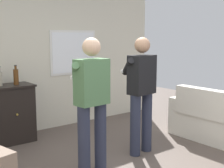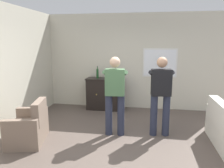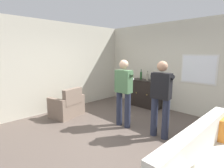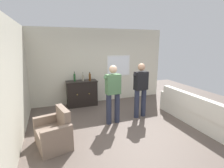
% 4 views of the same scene
% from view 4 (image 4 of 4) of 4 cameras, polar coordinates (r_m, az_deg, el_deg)
% --- Properties ---
extents(ground, '(10.40, 10.40, 0.00)m').
position_cam_4_polar(ground, '(4.87, 5.61, -14.54)').
color(ground, brown).
extents(wall_back_with_window, '(5.20, 0.15, 2.80)m').
position_cam_4_polar(wall_back_with_window, '(6.86, -3.66, 5.94)').
color(wall_back_with_window, beige).
rests_on(wall_back_with_window, ground).
extents(wall_side_left, '(0.12, 5.20, 2.80)m').
position_cam_4_polar(wall_side_left, '(4.03, -30.35, -0.92)').
color(wall_side_left, beige).
rests_on(wall_side_left, ground).
extents(couch, '(0.57, 2.64, 0.87)m').
position_cam_4_polar(couch, '(5.60, 25.29, -8.22)').
color(couch, silver).
rests_on(couch, ground).
extents(armchair, '(0.82, 1.00, 0.85)m').
position_cam_4_polar(armchair, '(4.25, -18.33, -15.11)').
color(armchair, '#7F6B5B').
rests_on(armchair, ground).
extents(sideboard_cabinet, '(1.11, 0.49, 0.93)m').
position_cam_4_polar(sideboard_cabinet, '(6.51, -9.76, -3.00)').
color(sideboard_cabinet, black).
rests_on(sideboard_cabinet, ground).
extents(bottle_wine_green, '(0.07, 0.07, 0.35)m').
position_cam_4_polar(bottle_wine_green, '(6.37, -12.13, 2.13)').
color(bottle_wine_green, '#1E4C23').
rests_on(bottle_wine_green, sideboard_cabinet).
extents(bottle_liquor_amber, '(0.08, 0.08, 0.31)m').
position_cam_4_polar(bottle_liquor_amber, '(6.42, -7.26, 2.30)').
color(bottle_liquor_amber, '#593314').
rests_on(bottle_liquor_amber, sideboard_cabinet).
extents(bottle_spirits_clear, '(0.07, 0.07, 0.31)m').
position_cam_4_polar(bottle_spirits_clear, '(6.38, -9.44, 2.04)').
color(bottle_spirits_clear, gray).
rests_on(bottle_spirits_clear, sideboard_cabinet).
extents(person_standing_left, '(0.56, 0.49, 1.68)m').
position_cam_4_polar(person_standing_left, '(4.88, 0.28, -2.51)').
color(person_standing_left, '#282D42').
rests_on(person_standing_left, ground).
extents(person_standing_right, '(0.55, 0.50, 1.68)m').
position_cam_4_polar(person_standing_right, '(5.39, 9.28, -1.19)').
color(person_standing_right, '#282D42').
rests_on(person_standing_right, ground).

